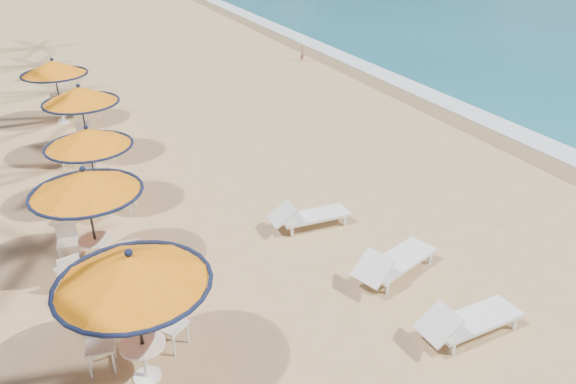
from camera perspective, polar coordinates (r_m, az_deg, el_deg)
name	(u,v)px	position (r m, az deg, el deg)	size (l,w,h in m)	color
ground	(396,304)	(11.61, 10.93, -11.12)	(160.00, 160.00, 0.00)	tan
foam_strip	(447,103)	(23.92, 15.83, 8.74)	(1.20, 140.00, 0.04)	white
wetsand_band	(429,105)	(23.37, 14.10, 8.52)	(1.40, 140.00, 0.02)	olive
station_0	(132,280)	(9.05, -15.56, -8.65)	(2.45, 2.45, 2.56)	black
station_1	(85,196)	(12.26, -19.88, -0.37)	(2.32, 2.32, 2.42)	black
station_2	(89,148)	(14.97, -19.53, 4.21)	(2.19, 2.27, 2.28)	black
station_3	(81,104)	(18.28, -20.29, 8.36)	(2.30, 2.30, 2.40)	black
station_4	(56,75)	(21.95, -22.52, 10.92)	(2.30, 2.30, 2.40)	black
lounger_near	(467,321)	(10.96, 17.69, -12.35)	(2.13, 0.74, 0.75)	white
lounger_mid	(393,262)	(12.16, 10.62, -7.00)	(2.30, 1.38, 0.79)	white
lounger_far	(307,215)	(13.75, 1.92, -2.38)	(2.03, 0.72, 0.72)	white
person	(302,53)	(29.66, 1.46, 13.96)	(0.30, 0.20, 0.82)	#8F6149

